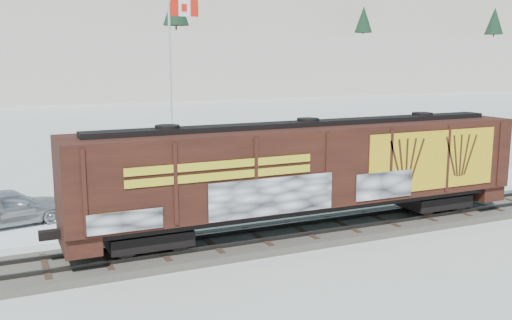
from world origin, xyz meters
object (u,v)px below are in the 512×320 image
flagpole (173,112)px  car_dark (366,175)px  car_silver (8,207)px  car_white (290,185)px  hopper_railcar (307,168)px

flagpole → car_dark: size_ratio=2.15×
flagpole → car_silver: 12.55m
car_white → hopper_railcar: bearing=171.4°
car_white → car_dark: (5.09, 0.33, 0.04)m
car_silver → car_dark: bearing=-102.1°
car_dark → hopper_railcar: bearing=141.7°
flagpole → car_silver: (-9.72, -7.30, -3.15)m
flagpole → car_silver: flagpole is taller
hopper_railcar → car_dark: 10.09m
hopper_railcar → car_silver: bearing=149.2°
hopper_railcar → car_silver: size_ratio=3.92×
hopper_railcar → car_silver: 13.20m
hopper_railcar → flagpole: size_ratio=1.76×
car_silver → car_white: 13.64m
car_silver → car_dark: (18.72, -0.30, -0.10)m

